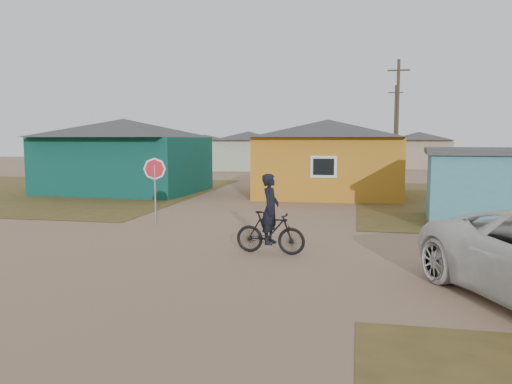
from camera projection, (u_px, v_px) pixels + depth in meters
ground at (195, 254)px, 12.65m from camera, size 120.00×120.00×0.00m
grass_nw at (31, 191)px, 28.07m from camera, size 20.00×18.00×0.00m
house_teal at (124, 155)px, 27.26m from camera, size 8.93×7.08×4.00m
house_yellow at (328, 157)px, 25.58m from camera, size 7.72×6.76×3.90m
house_pale_west at (249, 150)px, 46.77m from camera, size 7.04×6.15×3.60m
house_beige_east at (419, 149)px, 49.47m from camera, size 6.95×6.05×3.60m
house_pale_north at (205, 148)px, 60.05m from camera, size 6.28×5.81×3.40m
utility_pole_near at (397, 120)px, 32.37m from camera, size 1.40×0.20×8.00m
utility_pole_far at (395, 126)px, 47.77m from camera, size 1.40×0.20×8.00m
stop_sign at (155, 175)px, 16.76m from camera, size 0.75×0.11×2.29m
cyclist at (270, 225)px, 12.67m from camera, size 1.85×0.70×2.05m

